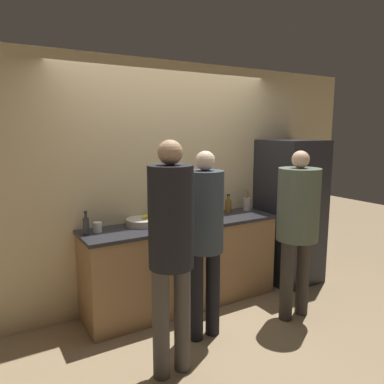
# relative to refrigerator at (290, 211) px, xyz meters

# --- Properties ---
(ground_plane) EXTENTS (14.00, 14.00, 0.00)m
(ground_plane) POSITION_rel_refrigerator_xyz_m (-1.49, -0.26, -0.88)
(ground_plane) COLOR #9E8460
(wall_back) EXTENTS (5.20, 0.06, 2.60)m
(wall_back) POSITION_rel_refrigerator_xyz_m (-1.49, 0.36, 0.42)
(wall_back) COLOR #D6BC8C
(wall_back) RESTS_ON ground_plane
(counter) EXTENTS (2.15, 0.60, 0.92)m
(counter) POSITION_rel_refrigerator_xyz_m (-1.49, 0.07, -0.42)
(counter) COLOR #9E754C
(counter) RESTS_ON ground_plane
(refrigerator) EXTENTS (0.65, 0.70, 1.76)m
(refrigerator) POSITION_rel_refrigerator_xyz_m (0.00, 0.00, 0.00)
(refrigerator) COLOR #232328
(refrigerator) RESTS_ON ground_plane
(person_left) EXTENTS (0.34, 0.34, 1.82)m
(person_left) POSITION_rel_refrigerator_xyz_m (-2.14, -0.91, 0.20)
(person_left) COLOR #4C4742
(person_left) RESTS_ON ground_plane
(person_center) EXTENTS (0.33, 0.33, 1.71)m
(person_center) POSITION_rel_refrigerator_xyz_m (-1.64, -0.60, 0.12)
(person_center) COLOR black
(person_center) RESTS_ON ground_plane
(person_right) EXTENTS (0.41, 0.41, 1.69)m
(person_right) POSITION_rel_refrigerator_xyz_m (-0.66, -0.75, 0.16)
(person_right) COLOR #38332D
(person_right) RESTS_ON ground_plane
(fruit_bowl) EXTENTS (0.33, 0.33, 0.11)m
(fruit_bowl) POSITION_rel_refrigerator_xyz_m (-1.91, 0.16, 0.08)
(fruit_bowl) COLOR beige
(fruit_bowl) RESTS_ON counter
(utensil_crock) EXTENTS (0.09, 0.09, 0.26)m
(utensil_crock) POSITION_rel_refrigerator_xyz_m (-0.54, 0.17, 0.12)
(utensil_crock) COLOR #ADA393
(utensil_crock) RESTS_ON counter
(bottle_amber) EXTENTS (0.07, 0.07, 0.22)m
(bottle_amber) POSITION_rel_refrigerator_xyz_m (-0.81, 0.18, 0.13)
(bottle_amber) COLOR brown
(bottle_amber) RESTS_ON counter
(bottle_dark) EXTENTS (0.06, 0.06, 0.23)m
(bottle_dark) POSITION_rel_refrigerator_xyz_m (-2.50, 0.10, 0.13)
(bottle_dark) COLOR #333338
(bottle_dark) RESTS_ON counter
(cup_white) EXTENTS (0.08, 0.08, 0.10)m
(cup_white) POSITION_rel_refrigerator_xyz_m (-2.38, 0.14, 0.09)
(cup_white) COLOR white
(cup_white) RESTS_ON counter
(potted_plant) EXTENTS (0.18, 0.18, 0.28)m
(potted_plant) POSITION_rel_refrigerator_xyz_m (-1.46, 0.08, 0.19)
(potted_plant) COLOR beige
(potted_plant) RESTS_ON counter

